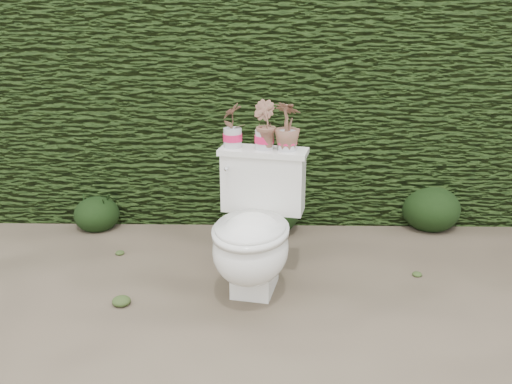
{
  "coord_description": "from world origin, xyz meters",
  "views": [
    {
      "loc": [
        0.02,
        -2.77,
        1.61
      ],
      "look_at": [
        -0.03,
        0.26,
        0.55
      ],
      "focal_mm": 40.0,
      "sensor_mm": 36.0,
      "label": 1
    }
  ],
  "objects_px": {
    "toilet": "(254,234)",
    "potted_plant_center": "(264,126)",
    "potted_plant_left": "(232,126)",
    "potted_plant_right": "(287,127)"
  },
  "relations": [
    {
      "from": "toilet",
      "to": "potted_plant_right",
      "type": "xyz_separation_m",
      "value": [
        0.18,
        0.21,
        0.55
      ]
    },
    {
      "from": "potted_plant_left",
      "to": "potted_plant_right",
      "type": "bearing_deg",
      "value": 115.27
    },
    {
      "from": "toilet",
      "to": "potted_plant_left",
      "type": "height_order",
      "value": "potted_plant_left"
    },
    {
      "from": "potted_plant_left",
      "to": "potted_plant_center",
      "type": "xyz_separation_m",
      "value": [
        0.18,
        -0.04,
        0.01
      ]
    },
    {
      "from": "potted_plant_left",
      "to": "potted_plant_right",
      "type": "height_order",
      "value": "potted_plant_right"
    },
    {
      "from": "potted_plant_left",
      "to": "potted_plant_right",
      "type": "distance_m",
      "value": 0.32
    },
    {
      "from": "potted_plant_left",
      "to": "potted_plant_center",
      "type": "height_order",
      "value": "potted_plant_center"
    },
    {
      "from": "potted_plant_left",
      "to": "potted_plant_center",
      "type": "distance_m",
      "value": 0.19
    },
    {
      "from": "toilet",
      "to": "potted_plant_center",
      "type": "relative_size",
      "value": 2.99
    },
    {
      "from": "toilet",
      "to": "potted_plant_center",
      "type": "xyz_separation_m",
      "value": [
        0.05,
        0.23,
        0.55
      ]
    }
  ]
}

